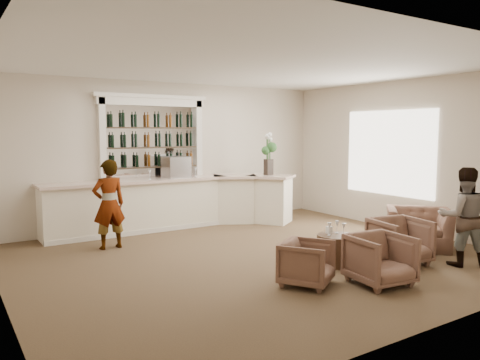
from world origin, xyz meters
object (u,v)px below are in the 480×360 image
(sommelier, at_px, (109,204))
(guest, at_px, (463,217))
(cocktail_table, at_px, (336,250))
(armchair_center, at_px, (380,260))
(flower_vase, at_px, (269,151))
(armchair_far, at_px, (418,228))
(espresso_machine, at_px, (176,167))
(armchair_left, at_px, (307,263))
(bar_counter, at_px, (175,203))
(armchair_right, at_px, (400,241))

(sommelier, distance_m, guest, 6.16)
(cocktail_table, xyz_separation_m, guest, (1.71, -1.14, 0.56))
(cocktail_table, distance_m, armchair_center, 1.08)
(sommelier, relative_size, flower_vase, 1.67)
(armchair_far, bearing_deg, guest, -62.54)
(espresso_machine, bearing_deg, armchair_left, -96.45)
(bar_counter, xyz_separation_m, sommelier, (-1.82, -1.01, 0.26))
(armchair_left, bearing_deg, bar_counter, 55.83)
(armchair_center, xyz_separation_m, armchair_right, (1.14, 0.56, 0.01))
(cocktail_table, xyz_separation_m, armchair_center, (-0.17, -1.06, 0.11))
(bar_counter, xyz_separation_m, guest, (2.67, -5.22, 0.23))
(cocktail_table, distance_m, flower_vase, 4.05)
(armchair_far, bearing_deg, espresso_machine, 173.62)
(bar_counter, distance_m, flower_vase, 2.54)
(armchair_right, height_order, armchair_far, armchair_right)
(bar_counter, distance_m, armchair_center, 5.22)
(armchair_left, height_order, flower_vase, flower_vase)
(cocktail_table, height_order, armchair_center, armchair_center)
(sommelier, bearing_deg, armchair_far, 145.73)
(armchair_left, bearing_deg, armchair_right, -32.45)
(cocktail_table, bearing_deg, flower_vase, 70.61)
(sommelier, xyz_separation_m, armchair_right, (3.74, -3.59, -0.46))
(cocktail_table, height_order, espresso_machine, espresso_machine)
(guest, bearing_deg, bar_counter, -22.44)
(sommelier, xyz_separation_m, armchair_center, (2.60, -4.15, -0.47))
(sommelier, relative_size, armchair_far, 1.47)
(guest, xyz_separation_m, armchair_far, (0.42, 1.13, -0.44))
(bar_counter, relative_size, flower_vase, 5.71)
(sommelier, relative_size, armchair_center, 2.09)
(sommelier, bearing_deg, guest, 134.65)
(sommelier, xyz_separation_m, guest, (4.49, -4.22, -0.03))
(cocktail_table, xyz_separation_m, espresso_machine, (-0.88, 4.19, 1.13))
(armchair_far, bearing_deg, flower_vase, 151.77)
(bar_counter, height_order, armchair_far, bar_counter)
(guest, height_order, armchair_right, guest)
(cocktail_table, bearing_deg, armchair_left, -154.26)
(armchair_center, distance_m, armchair_far, 2.54)
(armchair_right, relative_size, flower_vase, 0.83)
(guest, distance_m, armchair_right, 1.07)
(guest, bearing_deg, armchair_left, 27.90)
(armchair_far, bearing_deg, sommelier, -164.24)
(cocktail_table, relative_size, espresso_machine, 1.14)
(bar_counter, xyz_separation_m, armchair_center, (0.78, -5.15, -0.21))
(armchair_left, xyz_separation_m, armchair_right, (2.03, 0.01, 0.06))
(armchair_right, bearing_deg, bar_counter, 124.26)
(bar_counter, distance_m, espresso_machine, 0.81)
(armchair_left, xyz_separation_m, armchair_far, (3.20, 0.51, 0.05))
(sommelier, bearing_deg, armchair_center, 119.98)
(armchair_left, distance_m, espresso_machine, 4.83)
(armchair_left, xyz_separation_m, flower_vase, (2.32, 4.08, 1.38))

